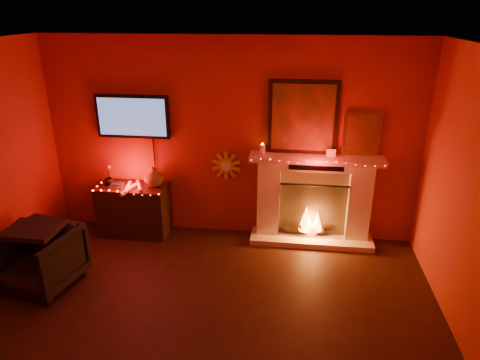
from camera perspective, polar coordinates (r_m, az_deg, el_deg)
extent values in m
plane|color=beige|center=(3.05, -8.95, 16.10)|extent=(5.00, 5.00, 0.00)
plane|color=#9A2E18|center=(5.73, -1.40, 5.26)|extent=(5.00, 0.00, 5.00)
cube|color=silver|center=(6.01, 9.43, -7.82)|extent=(1.65, 0.40, 0.08)
cube|color=silver|center=(5.85, 3.84, -2.73)|extent=(0.30, 0.22, 0.95)
cube|color=silver|center=(5.92, 15.53, -3.25)|extent=(0.30, 0.22, 0.95)
cube|color=silver|center=(5.65, 10.07, 2.01)|extent=(1.50, 0.22, 0.14)
cube|color=silver|center=(5.56, 10.16, 2.76)|extent=(1.72, 0.34, 0.06)
cube|color=#8B6751|center=(5.91, 9.70, -2.76)|extent=(0.90, 0.10, 0.95)
cube|color=black|center=(5.78, 9.70, -4.27)|extent=(0.90, 0.02, 0.78)
cylinder|color=black|center=(6.01, 8.52, -6.67)|extent=(0.55, 0.09, 0.09)
cylinder|color=black|center=(6.01, 10.27, -6.15)|extent=(0.51, 0.18, 0.08)
cone|color=orange|center=(5.92, 8.81, -5.07)|extent=(0.20, 0.20, 0.34)
cone|color=orange|center=(5.96, 10.24, -5.43)|extent=(0.16, 0.16, 0.26)
sphere|color=#FF3F07|center=(6.01, 9.49, -6.55)|extent=(0.18, 0.18, 0.18)
cube|color=black|center=(5.54, 8.37, 8.26)|extent=(0.88, 0.05, 0.95)
cube|color=#B64018|center=(5.52, 8.37, 8.19)|extent=(0.78, 0.01, 0.85)
cube|color=#B38F34|center=(5.66, 15.90, 5.90)|extent=(0.46, 0.04, 0.56)
cube|color=#9C6B24|center=(5.64, 15.93, 5.84)|extent=(0.38, 0.01, 0.48)
cylinder|color=#EEE3C6|center=(5.58, 3.00, 4.14)|extent=(0.07, 0.07, 0.12)
cube|color=silver|center=(5.58, 12.05, 3.55)|extent=(0.12, 0.01, 0.10)
cube|color=black|center=(5.94, -14.13, 8.21)|extent=(1.00, 0.06, 0.58)
cube|color=#4977BD|center=(5.91, -14.24, 8.13)|extent=(0.92, 0.01, 0.50)
cylinder|color=black|center=(6.04, -11.32, 2.54)|extent=(0.02, 0.02, 0.66)
cylinder|color=gold|center=(5.83, -1.89, 1.92)|extent=(0.20, 0.03, 0.20)
cylinder|color=silver|center=(5.81, -1.91, 1.87)|extent=(0.13, 0.01, 0.13)
cube|color=black|center=(6.20, -13.92, -3.85)|extent=(0.95, 0.48, 0.72)
imported|color=brown|center=(5.94, -11.46, 0.44)|extent=(0.26, 0.26, 0.27)
imported|color=black|center=(6.17, -17.09, -0.22)|extent=(0.12, 0.12, 0.09)
cylinder|color=silver|center=(5.95, -14.77, -0.99)|extent=(0.12, 0.38, 0.05)
cylinder|color=silver|center=(5.89, -14.63, -1.24)|extent=(0.11, 0.38, 0.05)
cylinder|color=silver|center=(5.97, -13.30, -0.78)|extent=(0.20, 0.36, 0.05)
cube|color=#572718|center=(6.07, -16.14, -0.80)|extent=(0.20, 0.14, 0.03)
cube|color=#1D3145|center=(6.06, -16.05, -0.52)|extent=(0.17, 0.12, 0.02)
imported|color=black|center=(5.44, -25.03, -9.38)|extent=(0.90, 0.92, 0.71)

